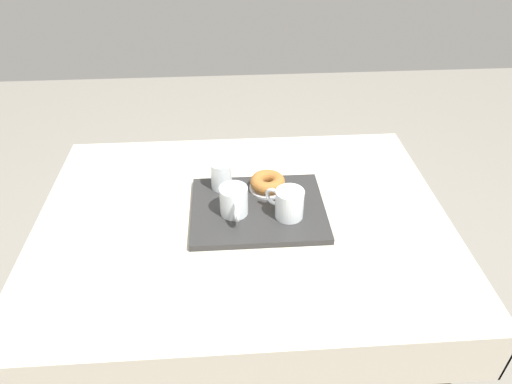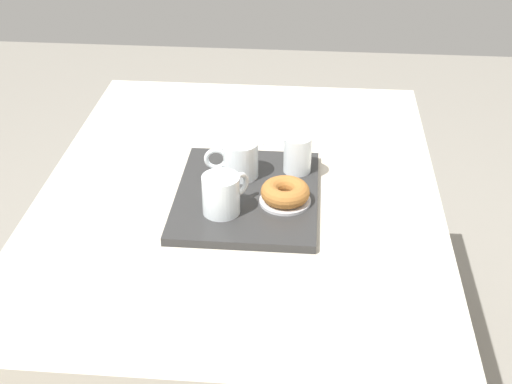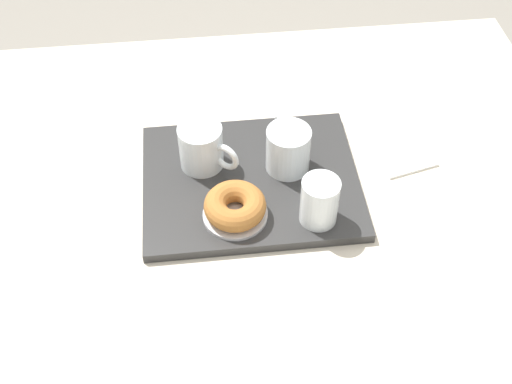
{
  "view_description": "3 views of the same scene",
  "coord_description": "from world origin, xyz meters",
  "px_view_note": "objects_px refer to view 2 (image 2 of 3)",
  "views": [
    {
      "loc": [
        -0.04,
        -1.12,
        1.68
      ],
      "look_at": [
        0.05,
        0.06,
        0.81
      ],
      "focal_mm": 32.31,
      "sensor_mm": 36.0,
      "label": 1
    },
    {
      "loc": [
        1.51,
        0.17,
        1.69
      ],
      "look_at": [
        0.07,
        0.05,
        0.79
      ],
      "focal_mm": 50.24,
      "sensor_mm": 36.0,
      "label": 2
    },
    {
      "loc": [
        0.14,
        0.89,
        1.71
      ],
      "look_at": [
        0.05,
        0.1,
        0.82
      ],
      "focal_mm": 45.5,
      "sensor_mm": 36.0,
      "label": 3
    }
  ],
  "objects_px": {
    "serving_tray": "(247,195)",
    "tea_mug_right": "(222,195)",
    "water_glass_near": "(297,156)",
    "donut_plate_left": "(285,201)",
    "dining_table": "(240,219)",
    "tea_mug_left": "(239,160)",
    "sugar_donut_left": "(285,192)",
    "paper_napkin": "(241,137)"
  },
  "relations": [
    {
      "from": "serving_tray",
      "to": "donut_plate_left",
      "type": "bearing_deg",
      "value": 67.48
    },
    {
      "from": "serving_tray",
      "to": "water_glass_near",
      "type": "height_order",
      "value": "water_glass_near"
    },
    {
      "from": "dining_table",
      "to": "paper_napkin",
      "type": "relative_size",
      "value": 11.57
    },
    {
      "from": "tea_mug_left",
      "to": "water_glass_near",
      "type": "bearing_deg",
      "value": 104.51
    },
    {
      "from": "water_glass_near",
      "to": "dining_table",
      "type": "bearing_deg",
      "value": -65.23
    },
    {
      "from": "serving_tray",
      "to": "sugar_donut_left",
      "type": "distance_m",
      "value": 0.11
    },
    {
      "from": "tea_mug_left",
      "to": "dining_table",
      "type": "bearing_deg",
      "value": 10.94
    },
    {
      "from": "serving_tray",
      "to": "donut_plate_left",
      "type": "distance_m",
      "value": 0.1
    },
    {
      "from": "donut_plate_left",
      "to": "sugar_donut_left",
      "type": "xyz_separation_m",
      "value": [
        0.0,
        0.0,
        0.02
      ]
    },
    {
      "from": "serving_tray",
      "to": "tea_mug_right",
      "type": "distance_m",
      "value": 0.12
    },
    {
      "from": "paper_napkin",
      "to": "serving_tray",
      "type": "bearing_deg",
      "value": 8.39
    },
    {
      "from": "serving_tray",
      "to": "paper_napkin",
      "type": "bearing_deg",
      "value": -171.61
    },
    {
      "from": "serving_tray",
      "to": "tea_mug_right",
      "type": "height_order",
      "value": "tea_mug_right"
    },
    {
      "from": "dining_table",
      "to": "serving_tray",
      "type": "height_order",
      "value": "serving_tray"
    },
    {
      "from": "dining_table",
      "to": "water_glass_near",
      "type": "distance_m",
      "value": 0.22
    },
    {
      "from": "tea_mug_right",
      "to": "sugar_donut_left",
      "type": "xyz_separation_m",
      "value": [
        -0.05,
        0.14,
        -0.02
      ]
    },
    {
      "from": "tea_mug_left",
      "to": "donut_plate_left",
      "type": "height_order",
      "value": "tea_mug_left"
    },
    {
      "from": "serving_tray",
      "to": "sugar_donut_left",
      "type": "height_order",
      "value": "sugar_donut_left"
    },
    {
      "from": "donut_plate_left",
      "to": "tea_mug_right",
      "type": "bearing_deg",
      "value": -70.07
    },
    {
      "from": "tea_mug_left",
      "to": "donut_plate_left",
      "type": "xyz_separation_m",
      "value": [
        0.11,
        0.12,
        -0.04
      ]
    },
    {
      "from": "dining_table",
      "to": "water_glass_near",
      "type": "relative_size",
      "value": 13.58
    },
    {
      "from": "dining_table",
      "to": "serving_tray",
      "type": "bearing_deg",
      "value": 25.1
    },
    {
      "from": "donut_plate_left",
      "to": "water_glass_near",
      "type": "bearing_deg",
      "value": 171.53
    },
    {
      "from": "serving_tray",
      "to": "paper_napkin",
      "type": "xyz_separation_m",
      "value": [
        -0.32,
        -0.05,
        -0.01
      ]
    },
    {
      "from": "tea_mug_left",
      "to": "serving_tray",
      "type": "bearing_deg",
      "value": 20.36
    },
    {
      "from": "tea_mug_left",
      "to": "donut_plate_left",
      "type": "bearing_deg",
      "value": 46.72
    },
    {
      "from": "tea_mug_left",
      "to": "sugar_donut_left",
      "type": "xyz_separation_m",
      "value": [
        0.11,
        0.12,
        -0.02
      ]
    },
    {
      "from": "sugar_donut_left",
      "to": "paper_napkin",
      "type": "distance_m",
      "value": 0.39
    },
    {
      "from": "sugar_donut_left",
      "to": "paper_napkin",
      "type": "relative_size",
      "value": 1.04
    },
    {
      "from": "sugar_donut_left",
      "to": "donut_plate_left",
      "type": "bearing_deg",
      "value": 0.0
    },
    {
      "from": "dining_table",
      "to": "sugar_donut_left",
      "type": "relative_size",
      "value": 11.14
    },
    {
      "from": "serving_tray",
      "to": "water_glass_near",
      "type": "relative_size",
      "value": 4.44
    },
    {
      "from": "tea_mug_right",
      "to": "water_glass_near",
      "type": "relative_size",
      "value": 1.22
    },
    {
      "from": "tea_mug_right",
      "to": "sugar_donut_left",
      "type": "distance_m",
      "value": 0.15
    },
    {
      "from": "tea_mug_left",
      "to": "tea_mug_right",
      "type": "xyz_separation_m",
      "value": [
        0.17,
        -0.02,
        0.0
      ]
    },
    {
      "from": "dining_table",
      "to": "sugar_donut_left",
      "type": "height_order",
      "value": "sugar_donut_left"
    },
    {
      "from": "tea_mug_right",
      "to": "water_glass_near",
      "type": "bearing_deg",
      "value": 140.94
    },
    {
      "from": "dining_table",
      "to": "water_glass_near",
      "type": "bearing_deg",
      "value": 114.77
    },
    {
      "from": "dining_table",
      "to": "water_glass_near",
      "type": "height_order",
      "value": "water_glass_near"
    },
    {
      "from": "tea_mug_left",
      "to": "tea_mug_right",
      "type": "bearing_deg",
      "value": -7.19
    },
    {
      "from": "tea_mug_right",
      "to": "sugar_donut_left",
      "type": "relative_size",
      "value": 1.0
    },
    {
      "from": "water_glass_near",
      "to": "donut_plate_left",
      "type": "bearing_deg",
      "value": -8.47
    }
  ]
}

